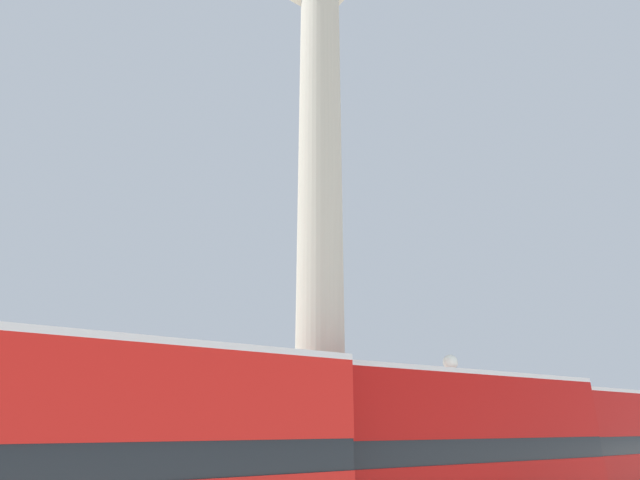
% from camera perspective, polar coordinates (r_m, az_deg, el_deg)
% --- Properties ---
extents(monument_column, '(4.93, 4.93, 22.99)m').
position_cam_1_polar(monument_column, '(17.52, 0.00, -3.54)').
color(monument_column, '#ADA593').
rests_on(monument_column, ground_plane).
extents(bus_a, '(10.33, 2.99, 4.31)m').
position_cam_1_polar(bus_a, '(9.37, -29.65, -21.60)').
color(bus_a, red).
rests_on(bus_a, ground_plane).
extents(bus_b, '(10.36, 2.77, 4.15)m').
position_cam_1_polar(bus_b, '(23.41, 32.02, -19.19)').
color(bus_b, '#A80F0C').
rests_on(bus_b, ground_plane).
extents(bus_c, '(11.35, 3.29, 4.33)m').
position_cam_1_polar(bus_c, '(14.24, 12.59, -22.30)').
color(bus_c, '#A80F0C').
rests_on(bus_c, ground_plane).
extents(street_lamp, '(0.50, 0.50, 5.19)m').
position_cam_1_polar(street_lamp, '(17.47, 15.17, -18.69)').
color(street_lamp, black).
rests_on(street_lamp, ground_plane).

